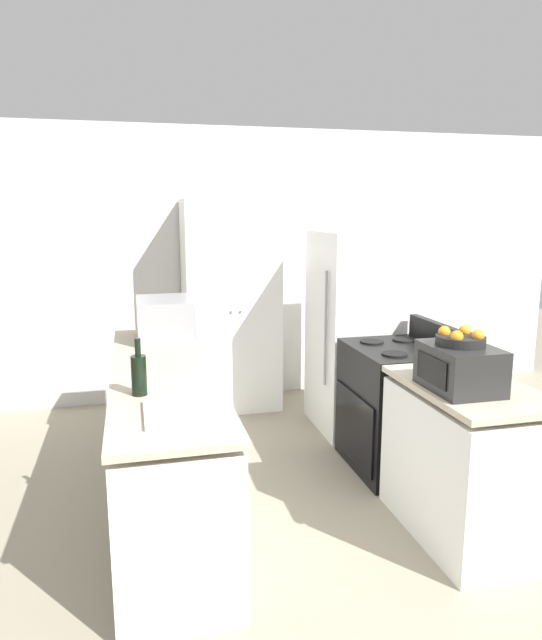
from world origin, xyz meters
The scene contains 12 objects.
ground_plane centered at (0.00, 0.00, 0.00)m, with size 14.00×14.00×0.00m, color gray.
wall_back centered at (0.00, 3.40, 1.30)m, with size 7.00×0.06×2.60m.
counter_left centered at (-0.81, 1.32, 0.43)m, with size 0.60×2.43×0.89m.
counter_right centered at (0.81, 0.58, 0.43)m, with size 0.60×0.97×0.89m.
pantry_cabinet centered at (-0.09, 3.06, 0.96)m, with size 0.85×0.60×1.93m.
stove centered at (0.83, 1.47, 0.45)m, with size 0.66×0.77×1.05m.
refrigerator centered at (0.86, 2.29, 0.83)m, with size 0.72×0.78×1.66m.
microwave centered at (-0.74, 2.14, 1.04)m, with size 0.41×0.53×0.30m.
wine_bottle centered at (-0.95, 0.84, 1.00)m, with size 0.08×0.08×0.30m.
toaster_oven centered at (0.70, 0.52, 1.01)m, with size 0.33×0.42×0.24m.
fruit_bowl centered at (0.71, 0.54, 1.16)m, with size 0.26×0.26×0.09m.
cutting_board centered at (-0.81, 0.51, 0.90)m, with size 0.25×0.38×0.02m.
Camera 1 is at (-0.97, -2.07, 1.83)m, focal length 32.00 mm.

